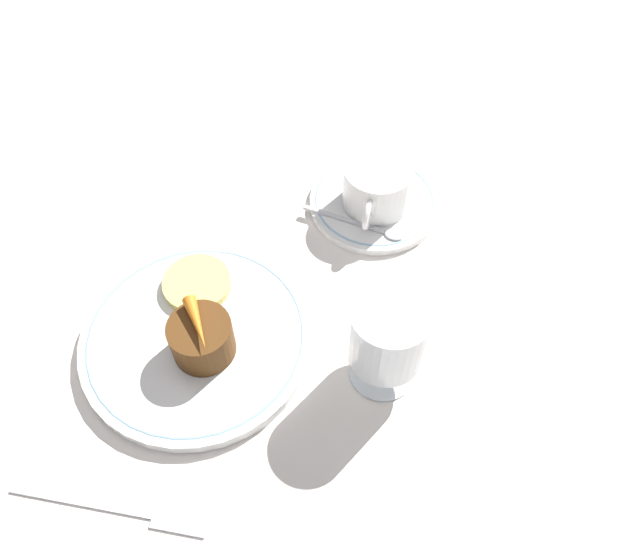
# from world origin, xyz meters

# --- Properties ---
(ground_plane) EXTENTS (3.00, 3.00, 0.00)m
(ground_plane) POSITION_xyz_m (0.00, 0.00, 0.00)
(ground_plane) COLOR white
(dinner_plate) EXTENTS (0.24, 0.24, 0.01)m
(dinner_plate) POSITION_xyz_m (0.02, -0.02, 0.01)
(dinner_plate) COLOR white
(dinner_plate) RESTS_ON ground_plane
(saucer) EXTENTS (0.16, 0.16, 0.01)m
(saucer) POSITION_xyz_m (-0.22, 0.12, 0.01)
(saucer) COLOR white
(saucer) RESTS_ON ground_plane
(coffee_cup) EXTENTS (0.11, 0.08, 0.06)m
(coffee_cup) POSITION_xyz_m (-0.21, 0.12, 0.04)
(coffee_cup) COLOR white
(coffee_cup) RESTS_ON saucer
(spoon) EXTENTS (0.03, 0.12, 0.00)m
(spoon) POSITION_xyz_m (-0.17, 0.12, 0.01)
(spoon) COLOR silver
(spoon) RESTS_ON saucer
(wine_glass) EXTENTS (0.07, 0.07, 0.11)m
(wine_glass) POSITION_xyz_m (0.00, 0.18, 0.07)
(wine_glass) COLOR silver
(wine_glass) RESTS_ON ground_plane
(fork) EXTENTS (0.03, 0.18, 0.01)m
(fork) POSITION_xyz_m (0.19, -0.01, 0.00)
(fork) COLOR silver
(fork) RESTS_ON ground_plane
(dessert_cake) EXTENTS (0.06, 0.06, 0.04)m
(dessert_cake) POSITION_xyz_m (0.03, -0.00, 0.04)
(dessert_cake) COLOR #563314
(dessert_cake) RESTS_ON dinner_plate
(carrot_garnish) EXTENTS (0.05, 0.05, 0.01)m
(carrot_garnish) POSITION_xyz_m (0.03, -0.00, 0.07)
(carrot_garnish) COLOR orange
(carrot_garnish) RESTS_ON dessert_cake
(pineapple_slice) EXTENTS (0.07, 0.07, 0.01)m
(pineapple_slice) POSITION_xyz_m (-0.04, -0.04, 0.02)
(pineapple_slice) COLOR #EFE075
(pineapple_slice) RESTS_ON dinner_plate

